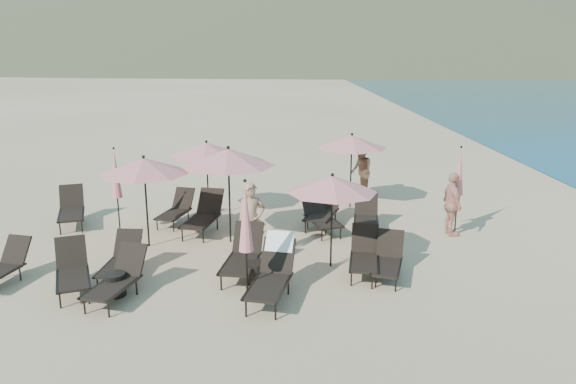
{
  "coord_description": "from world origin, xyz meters",
  "views": [
    {
      "loc": [
        -0.43,
        -10.66,
        4.79
      ],
      "look_at": [
        -0.08,
        3.5,
        1.1
      ],
      "focal_mm": 35.0,
      "sensor_mm": 36.0,
      "label": 1
    }
  ],
  "objects_px": {
    "lounger_6": "(71,209)",
    "lounger_13": "(121,259)",
    "lounger_0": "(72,270)",
    "umbrella_open_1": "(228,157)",
    "lounger_1": "(118,278)",
    "umbrella_open_0": "(144,166)",
    "lounger_9": "(319,212)",
    "umbrella_open_2": "(332,184)",
    "lounger_3": "(273,271)",
    "umbrella_closed_2": "(116,174)",
    "lounger_4": "(364,254)",
    "umbrella_closed_1": "(459,172)",
    "beachgoer_a": "(251,222)",
    "umbrella_closed_0": "(246,218)",
    "umbrella_open_4": "(352,142)",
    "beachgoer_b": "(361,171)",
    "lounger_5": "(388,259)",
    "lounger_8": "(204,215)",
    "side_table_0": "(115,284)",
    "lounger_2": "(243,255)",
    "lounger_12": "(1,266)",
    "lounger_7": "(176,209)",
    "lounger_11": "(366,216)",
    "umbrella_open_3": "(206,149)",
    "lounger_10": "(323,209)",
    "beachgoer_c": "(452,204)",
    "side_table_1": "(257,273)"
  },
  "relations": [
    {
      "from": "beachgoer_a",
      "to": "lounger_2",
      "type": "bearing_deg",
      "value": -122.4
    },
    {
      "from": "umbrella_open_1",
      "to": "side_table_0",
      "type": "relative_size",
      "value": 5.39
    },
    {
      "from": "lounger_2",
      "to": "side_table_0",
      "type": "bearing_deg",
      "value": -149.54
    },
    {
      "from": "lounger_4",
      "to": "lounger_6",
      "type": "distance_m",
      "value": 8.33
    },
    {
      "from": "lounger_7",
      "to": "beachgoer_b",
      "type": "distance_m",
      "value": 6.18
    },
    {
      "from": "lounger_9",
      "to": "side_table_0",
      "type": "relative_size",
      "value": 3.94
    },
    {
      "from": "lounger_0",
      "to": "beachgoer_a",
      "type": "xyz_separation_m",
      "value": [
        3.54,
        1.64,
        0.47
      ]
    },
    {
      "from": "lounger_9",
      "to": "lounger_13",
      "type": "bearing_deg",
      "value": -162.45
    },
    {
      "from": "umbrella_open_3",
      "to": "lounger_7",
      "type": "bearing_deg",
      "value": -138.47
    },
    {
      "from": "lounger_9",
      "to": "umbrella_open_2",
      "type": "height_order",
      "value": "umbrella_open_2"
    },
    {
      "from": "lounger_7",
      "to": "umbrella_open_2",
      "type": "bearing_deg",
      "value": -23.47
    },
    {
      "from": "lounger_6",
      "to": "lounger_13",
      "type": "relative_size",
      "value": 1.16
    },
    {
      "from": "lounger_9",
      "to": "lounger_6",
      "type": "bearing_deg",
      "value": 157.53
    },
    {
      "from": "lounger_1",
      "to": "lounger_5",
      "type": "relative_size",
      "value": 1.06
    },
    {
      "from": "lounger_1",
      "to": "side_table_0",
      "type": "xyz_separation_m",
      "value": [
        -0.11,
        0.15,
        -0.2
      ]
    },
    {
      "from": "umbrella_open_3",
      "to": "umbrella_open_1",
      "type": "bearing_deg",
      "value": -70.66
    },
    {
      "from": "umbrella_open_0",
      "to": "lounger_2",
      "type": "bearing_deg",
      "value": -37.86
    },
    {
      "from": "lounger_8",
      "to": "side_table_1",
      "type": "relative_size",
      "value": 4.16
    },
    {
      "from": "lounger_5",
      "to": "umbrella_closed_2",
      "type": "bearing_deg",
      "value": 171.65
    },
    {
      "from": "lounger_1",
      "to": "lounger_2",
      "type": "distance_m",
      "value": 2.61
    },
    {
      "from": "lounger_11",
      "to": "umbrella_open_2",
      "type": "height_order",
      "value": "umbrella_open_2"
    },
    {
      "from": "lounger_1",
      "to": "umbrella_closed_0",
      "type": "distance_m",
      "value": 2.82
    },
    {
      "from": "lounger_0",
      "to": "lounger_8",
      "type": "bearing_deg",
      "value": 39.03
    },
    {
      "from": "lounger_12",
      "to": "umbrella_open_1",
      "type": "relative_size",
      "value": 0.65
    },
    {
      "from": "beachgoer_a",
      "to": "lounger_3",
      "type": "bearing_deg",
      "value": -99.8
    },
    {
      "from": "lounger_13",
      "to": "umbrella_open_1",
      "type": "xyz_separation_m",
      "value": [
        2.15,
        2.21,
        1.76
      ]
    },
    {
      "from": "umbrella_open_1",
      "to": "beachgoer_c",
      "type": "xyz_separation_m",
      "value": [
        5.71,
        0.38,
        -1.34
      ]
    },
    {
      "from": "lounger_1",
      "to": "umbrella_open_0",
      "type": "relative_size",
      "value": 0.75
    },
    {
      "from": "lounger_13",
      "to": "umbrella_open_4",
      "type": "height_order",
      "value": "umbrella_open_4"
    },
    {
      "from": "lounger_9",
      "to": "lounger_1",
      "type": "bearing_deg",
      "value": -152.98
    },
    {
      "from": "umbrella_open_0",
      "to": "umbrella_open_1",
      "type": "relative_size",
      "value": 0.93
    },
    {
      "from": "lounger_10",
      "to": "lounger_0",
      "type": "bearing_deg",
      "value": -123.11
    },
    {
      "from": "lounger_7",
      "to": "side_table_0",
      "type": "distance_m",
      "value": 4.7
    },
    {
      "from": "side_table_0",
      "to": "lounger_10",
      "type": "bearing_deg",
      "value": 44.1
    },
    {
      "from": "lounger_13",
      "to": "umbrella_open_2",
      "type": "bearing_deg",
      "value": 11.82
    },
    {
      "from": "lounger_12",
      "to": "lounger_13",
      "type": "relative_size",
      "value": 1.01
    },
    {
      "from": "umbrella_open_2",
      "to": "lounger_6",
      "type": "bearing_deg",
      "value": 155.0
    },
    {
      "from": "lounger_0",
      "to": "umbrella_open_1",
      "type": "bearing_deg",
      "value": 23.94
    },
    {
      "from": "beachgoer_a",
      "to": "beachgoer_b",
      "type": "distance_m",
      "value": 6.42
    },
    {
      "from": "umbrella_open_3",
      "to": "umbrella_closed_1",
      "type": "xyz_separation_m",
      "value": [
        6.76,
        -1.51,
        -0.37
      ]
    },
    {
      "from": "lounger_2",
      "to": "beachgoer_a",
      "type": "xyz_separation_m",
      "value": [
        0.15,
        0.96,
        0.45
      ]
    },
    {
      "from": "lounger_2",
      "to": "umbrella_open_2",
      "type": "xyz_separation_m",
      "value": [
        1.94,
        0.47,
        1.43
      ]
    },
    {
      "from": "lounger_4",
      "to": "beachgoer_c",
      "type": "xyz_separation_m",
      "value": [
        2.65,
        2.46,
        0.41
      ]
    },
    {
      "from": "umbrella_closed_0",
      "to": "umbrella_open_2",
      "type": "bearing_deg",
      "value": 44.37
    },
    {
      "from": "lounger_4",
      "to": "umbrella_closed_1",
      "type": "distance_m",
      "value": 4.23
    },
    {
      "from": "lounger_5",
      "to": "lounger_2",
      "type": "bearing_deg",
      "value": -166.34
    },
    {
      "from": "lounger_7",
      "to": "lounger_11",
      "type": "relative_size",
      "value": 0.93
    },
    {
      "from": "lounger_1",
      "to": "lounger_3",
      "type": "xyz_separation_m",
      "value": [
        3.01,
        0.01,
        0.11
      ]
    },
    {
      "from": "lounger_5",
      "to": "lounger_6",
      "type": "height_order",
      "value": "lounger_6"
    },
    {
      "from": "lounger_3",
      "to": "umbrella_closed_2",
      "type": "relative_size",
      "value": 0.83
    }
  ]
}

